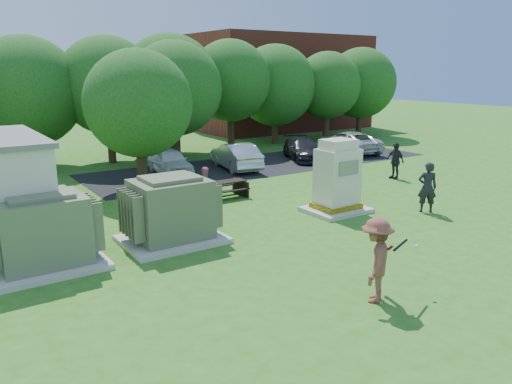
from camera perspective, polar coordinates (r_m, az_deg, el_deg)
ground at (r=13.72m, az=9.45°, el=-8.65°), size 120.00×120.00×0.00m
brick_building at (r=45.01m, az=2.79°, el=12.38°), size 15.00×8.00×8.00m
parking_strip at (r=28.09m, az=1.07°, el=3.24°), size 20.00×6.00×0.01m
transformer_left at (r=14.47m, az=-23.18°, el=-4.34°), size 3.00×2.40×2.07m
transformer_right at (r=15.49m, az=-9.68°, el=-2.21°), size 3.00×2.40×2.07m
generator_cabinet at (r=18.67m, az=9.25°, el=1.29°), size 2.24×1.83×2.72m
picnic_table at (r=20.69m, az=-3.44°, el=0.53°), size 1.63×1.22×0.70m
batter at (r=11.75m, az=13.56°, el=-7.57°), size 1.47×1.36×1.99m
person_by_generator at (r=19.50m, az=18.98°, el=0.50°), size 0.82×0.79×1.90m
person_at_picnic at (r=19.87m, az=-5.74°, el=0.80°), size 0.89×0.83×1.46m
person_walking_right at (r=25.09m, az=15.61°, el=3.48°), size 0.48×1.06×1.78m
car_white at (r=25.65m, az=-9.80°, el=3.46°), size 1.95×3.94×1.29m
car_silver_a at (r=26.58m, az=-2.31°, el=4.14°), size 2.23×4.45×1.40m
car_dark at (r=29.48m, az=5.47°, el=4.90°), size 3.28×4.61×1.24m
car_silver_b at (r=32.31m, az=10.45°, el=5.63°), size 2.90×5.15×1.36m
batting_equipment at (r=11.97m, az=16.27°, el=-5.92°), size 1.15×0.36×0.25m
tree_row at (r=29.60m, az=-13.21°, el=11.52°), size 41.30×13.30×7.30m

